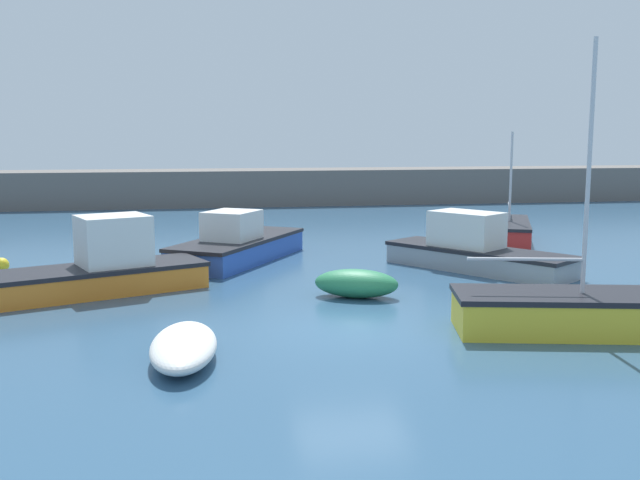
{
  "coord_description": "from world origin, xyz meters",
  "views": [
    {
      "loc": [
        -3.33,
        -14.93,
        4.25
      ],
      "look_at": [
        1.0,
        9.91,
        0.55
      ],
      "focal_mm": 40.0,
      "sensor_mm": 36.0,
      "label": 1
    }
  ],
  "objects_px": {
    "sailboat_twin_hulled": "(509,232)",
    "cabin_cruiser_white": "(105,267)",
    "open_tender_yellow": "(184,346)",
    "motorboat_grey_hull": "(474,250)",
    "sailboat_tall_mast": "(581,312)",
    "mooring_buoy_yellow": "(1,265)",
    "fishing_dinghy_green": "(356,283)",
    "motorboat_with_cabin": "(237,244)"
  },
  "relations": [
    {
      "from": "open_tender_yellow",
      "to": "sailboat_tall_mast",
      "type": "distance_m",
      "value": 8.49
    },
    {
      "from": "open_tender_yellow",
      "to": "sailboat_tall_mast",
      "type": "relative_size",
      "value": 0.5
    },
    {
      "from": "open_tender_yellow",
      "to": "mooring_buoy_yellow",
      "type": "bearing_deg",
      "value": 33.2
    },
    {
      "from": "fishing_dinghy_green",
      "to": "mooring_buoy_yellow",
      "type": "distance_m",
      "value": 11.49
    },
    {
      "from": "mooring_buoy_yellow",
      "to": "open_tender_yellow",
      "type": "bearing_deg",
      "value": -59.99
    },
    {
      "from": "motorboat_with_cabin",
      "to": "motorboat_grey_hull",
      "type": "bearing_deg",
      "value": -80.51
    },
    {
      "from": "motorboat_with_cabin",
      "to": "sailboat_tall_mast",
      "type": "relative_size",
      "value": 1.04
    },
    {
      "from": "open_tender_yellow",
      "to": "cabin_cruiser_white",
      "type": "bearing_deg",
      "value": 22.0
    },
    {
      "from": "cabin_cruiser_white",
      "to": "fishing_dinghy_green",
      "type": "relative_size",
      "value": 2.41
    },
    {
      "from": "cabin_cruiser_white",
      "to": "motorboat_grey_hull",
      "type": "height_order",
      "value": "cabin_cruiser_white"
    },
    {
      "from": "sailboat_twin_hulled",
      "to": "motorboat_with_cabin",
      "type": "height_order",
      "value": "sailboat_twin_hulled"
    },
    {
      "from": "fishing_dinghy_green",
      "to": "cabin_cruiser_white",
      "type": "bearing_deg",
      "value": -172.34
    },
    {
      "from": "motorboat_with_cabin",
      "to": "fishing_dinghy_green",
      "type": "height_order",
      "value": "motorboat_with_cabin"
    },
    {
      "from": "cabin_cruiser_white",
      "to": "sailboat_tall_mast",
      "type": "xyz_separation_m",
      "value": [
        10.68,
        -5.98,
        -0.25
      ]
    },
    {
      "from": "sailboat_tall_mast",
      "to": "mooring_buoy_yellow",
      "type": "bearing_deg",
      "value": 158.91
    },
    {
      "from": "cabin_cruiser_white",
      "to": "open_tender_yellow",
      "type": "bearing_deg",
      "value": 86.39
    },
    {
      "from": "fishing_dinghy_green",
      "to": "motorboat_grey_hull",
      "type": "bearing_deg",
      "value": 57.73
    },
    {
      "from": "cabin_cruiser_white",
      "to": "sailboat_tall_mast",
      "type": "height_order",
      "value": "sailboat_tall_mast"
    },
    {
      "from": "open_tender_yellow",
      "to": "motorboat_with_cabin",
      "type": "distance_m",
      "value": 10.94
    },
    {
      "from": "open_tender_yellow",
      "to": "motorboat_grey_hull",
      "type": "distance_m",
      "value": 11.96
    },
    {
      "from": "open_tender_yellow",
      "to": "fishing_dinghy_green",
      "type": "bearing_deg",
      "value": -40.16
    },
    {
      "from": "fishing_dinghy_green",
      "to": "sailboat_twin_hulled",
      "type": "bearing_deg",
      "value": 68.58
    },
    {
      "from": "open_tender_yellow",
      "to": "sailboat_tall_mast",
      "type": "xyz_separation_m",
      "value": [
        8.47,
        0.51,
        0.18
      ]
    },
    {
      "from": "cabin_cruiser_white",
      "to": "motorboat_grey_hull",
      "type": "xyz_separation_m",
      "value": [
        11.2,
        1.39,
        -0.06
      ]
    },
    {
      "from": "mooring_buoy_yellow",
      "to": "sailboat_tall_mast",
      "type": "bearing_deg",
      "value": -33.66
    },
    {
      "from": "cabin_cruiser_white",
      "to": "mooring_buoy_yellow",
      "type": "xyz_separation_m",
      "value": [
        -3.56,
        3.51,
        -0.47
      ]
    },
    {
      "from": "sailboat_twin_hulled",
      "to": "sailboat_tall_mast",
      "type": "distance_m",
      "value": 13.15
    },
    {
      "from": "fishing_dinghy_green",
      "to": "sailboat_tall_mast",
      "type": "bearing_deg",
      "value": -23.1
    },
    {
      "from": "mooring_buoy_yellow",
      "to": "cabin_cruiser_white",
      "type": "bearing_deg",
      "value": -44.56
    },
    {
      "from": "fishing_dinghy_green",
      "to": "motorboat_with_cabin",
      "type": "bearing_deg",
      "value": 137.16
    },
    {
      "from": "open_tender_yellow",
      "to": "sailboat_twin_hulled",
      "type": "distance_m",
      "value": 18.07
    },
    {
      "from": "open_tender_yellow",
      "to": "cabin_cruiser_white",
      "type": "distance_m",
      "value": 6.86
    },
    {
      "from": "motorboat_with_cabin",
      "to": "mooring_buoy_yellow",
      "type": "bearing_deg",
      "value": 127.53
    },
    {
      "from": "sailboat_twin_hulled",
      "to": "mooring_buoy_yellow",
      "type": "height_order",
      "value": "sailboat_twin_hulled"
    },
    {
      "from": "sailboat_twin_hulled",
      "to": "cabin_cruiser_white",
      "type": "xyz_separation_m",
      "value": [
        -14.74,
        -6.54,
        0.25
      ]
    },
    {
      "from": "motorboat_grey_hull",
      "to": "sailboat_tall_mast",
      "type": "distance_m",
      "value": 7.39
    },
    {
      "from": "cabin_cruiser_white",
      "to": "mooring_buoy_yellow",
      "type": "relative_size",
      "value": 12.76
    },
    {
      "from": "cabin_cruiser_white",
      "to": "motorboat_with_cabin",
      "type": "relative_size",
      "value": 0.92
    },
    {
      "from": "motorboat_with_cabin",
      "to": "open_tender_yellow",
      "type": "bearing_deg",
      "value": -157.45
    },
    {
      "from": "sailboat_twin_hulled",
      "to": "cabin_cruiser_white",
      "type": "bearing_deg",
      "value": -42.19
    },
    {
      "from": "open_tender_yellow",
      "to": "fishing_dinghy_green",
      "type": "height_order",
      "value": "fishing_dinghy_green"
    },
    {
      "from": "fishing_dinghy_green",
      "to": "open_tender_yellow",
      "type": "bearing_deg",
      "value": -110.55
    }
  ]
}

